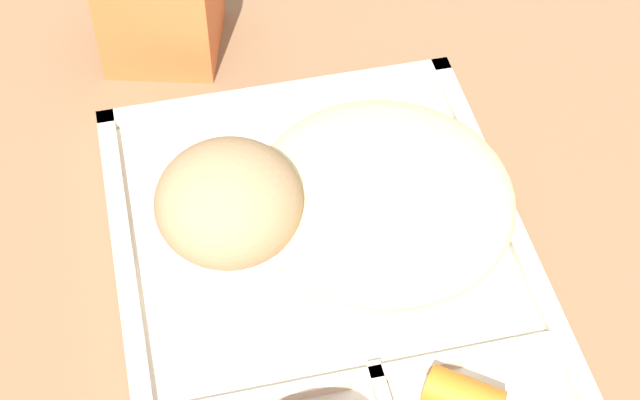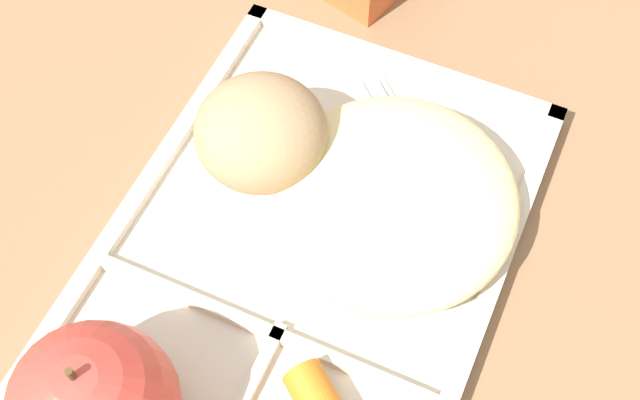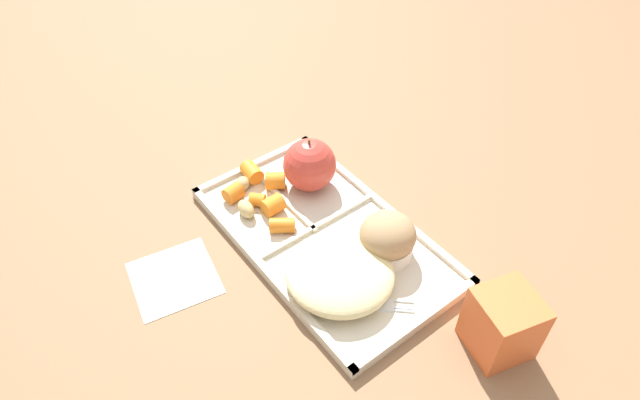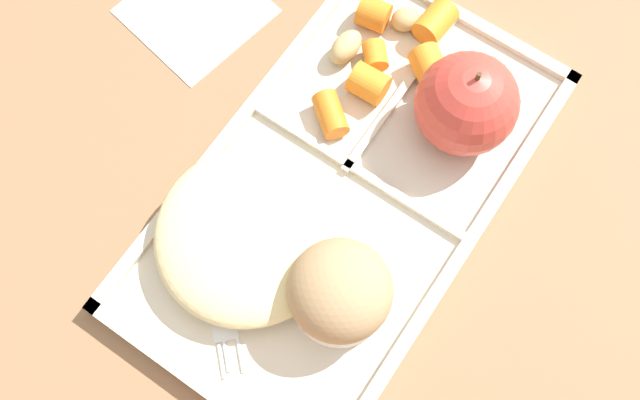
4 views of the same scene
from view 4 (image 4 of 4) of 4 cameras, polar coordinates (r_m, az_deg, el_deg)
name	(u,v)px [view 4 (image 4 of 4)]	position (r m, az deg, el deg)	size (l,w,h in m)	color
ground	(345,192)	(0.60, 2.04, 0.66)	(6.00, 6.00, 0.00)	#846042
lunch_tray	(346,188)	(0.59, 2.11, 0.93)	(0.40, 0.22, 0.02)	beige
green_apple	(466,104)	(0.58, 11.60, 7.50)	(0.08, 0.08, 0.09)	#C63D33
bran_muffin	(340,292)	(0.53, 1.58, -7.37)	(0.08, 0.08, 0.07)	silver
carrot_slice_large	(374,14)	(0.65, 4.29, 14.57)	(0.03, 0.03, 0.03)	orange
carrot_slice_edge	(375,56)	(0.63, 4.43, 11.40)	(0.02, 0.02, 0.02)	orange
carrot_slice_back	(435,22)	(0.65, 9.20, 13.84)	(0.03, 0.03, 0.03)	orange
carrot_slice_diagonal	(369,84)	(0.61, 3.91, 9.25)	(0.03, 0.03, 0.03)	orange
carrot_slice_tilted	(424,63)	(0.62, 8.32, 10.75)	(0.03, 0.03, 0.03)	orange
carrot_slice_near_corner	(330,115)	(0.60, 0.84, 6.84)	(0.02, 0.02, 0.04)	orange
potato_chunk_golden	(406,19)	(0.65, 6.85, 14.12)	(0.03, 0.02, 0.02)	tan
potato_chunk_wedge	(346,47)	(0.63, 2.08, 12.09)	(0.04, 0.02, 0.02)	tan
egg_noodle_pile	(248,234)	(0.55, -5.74, -2.73)	(0.15, 0.15, 0.04)	beige
meatball_side	(255,253)	(0.56, -5.24, -4.24)	(0.03, 0.03, 0.03)	#755B4C
meatball_back	(242,278)	(0.55, -6.27, -6.20)	(0.03, 0.03, 0.03)	#755B4C
meatball_center	(249,235)	(0.56, -5.72, -2.77)	(0.04, 0.04, 0.04)	brown
meatball_front	(258,276)	(0.55, -4.98, -6.04)	(0.04, 0.04, 0.04)	brown
plastic_fork	(219,294)	(0.57, -8.06, -7.41)	(0.11, 0.12, 0.00)	silver
paper_napkin	(196,11)	(0.68, -9.88, 14.67)	(0.11, 0.11, 0.00)	white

